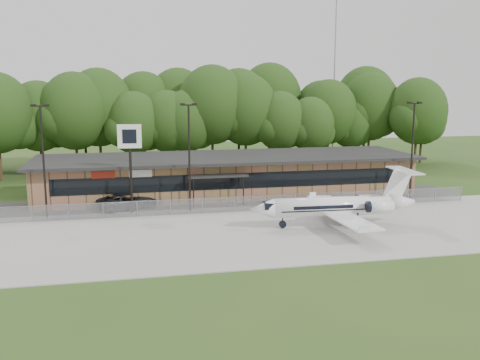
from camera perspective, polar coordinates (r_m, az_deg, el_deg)
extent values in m
plane|color=#2B4D1B|center=(36.80, 5.70, -8.73)|extent=(160.00, 160.00, 0.00)
cube|color=#9E9B93|center=(44.13, 2.50, -5.45)|extent=(64.00, 18.00, 0.08)
cube|color=#383835|center=(55.01, -0.53, -2.34)|extent=(50.00, 9.00, 0.06)
cube|color=#915E48|center=(58.97, -1.42, 0.45)|extent=(40.00, 10.00, 4.00)
cube|color=black|center=(54.07, -0.43, -0.10)|extent=(36.00, 0.08, 1.60)
cube|color=black|center=(58.16, -1.34, 2.45)|extent=(41.00, 11.50, 0.30)
cube|color=black|center=(53.02, -2.41, 0.45)|extent=(6.00, 1.60, 0.20)
cube|color=maroon|center=(52.79, -14.37, 0.55)|extent=(2.20, 0.06, 0.70)
cube|color=silver|center=(52.77, -10.57, 0.68)|extent=(2.20, 0.06, 0.70)
cube|color=gray|center=(50.56, 0.50, -2.61)|extent=(46.00, 0.03, 1.50)
cube|color=gray|center=(50.40, 0.50, -1.78)|extent=(46.00, 0.04, 0.04)
cylinder|color=gray|center=(87.53, 10.01, 10.32)|extent=(0.20, 0.20, 25.00)
cylinder|color=black|center=(50.60, -20.21, 1.67)|extent=(0.18, 0.18, 10.00)
cube|color=black|center=(50.17, -20.56, 7.39)|extent=(1.20, 0.12, 0.12)
cube|color=black|center=(50.25, -21.19, 7.43)|extent=(0.45, 0.30, 0.22)
cube|color=black|center=(50.09, -19.94, 7.50)|extent=(0.45, 0.30, 0.22)
cylinder|color=black|center=(50.43, -5.42, 2.22)|extent=(0.18, 0.18, 10.00)
cube|color=black|center=(50.00, -5.52, 7.96)|extent=(1.20, 0.12, 0.12)
cube|color=black|center=(49.94, -6.16, 8.03)|extent=(0.45, 0.30, 0.22)
cube|color=black|center=(50.07, -4.89, 8.06)|extent=(0.45, 0.30, 0.22)
cylinder|color=black|center=(57.81, 17.87, 2.78)|extent=(0.18, 0.18, 10.00)
cube|color=black|center=(57.43, 18.14, 7.78)|extent=(1.20, 0.12, 0.12)
cube|color=black|center=(57.16, 17.66, 7.87)|extent=(0.45, 0.30, 0.22)
cube|color=black|center=(57.71, 18.62, 7.83)|extent=(0.45, 0.30, 0.22)
cylinder|color=white|center=(45.63, 9.82, -2.88)|extent=(10.25, 2.16, 1.63)
cone|color=white|center=(44.05, 2.27, -3.20)|extent=(2.12, 1.73, 1.63)
cone|color=white|center=(47.96, 16.87, -2.35)|extent=(2.32, 1.74, 1.63)
cube|color=white|center=(42.85, 11.91, -4.42)|extent=(2.56, 6.22, 0.12)
cube|color=white|center=(48.99, 9.10, -2.52)|extent=(2.56, 6.22, 0.12)
cylinder|color=white|center=(45.77, 14.69, -2.83)|extent=(2.29, 1.03, 0.92)
cylinder|color=white|center=(48.05, 13.48, -2.17)|extent=(2.29, 1.03, 0.92)
cube|color=white|center=(47.46, 16.41, -0.64)|extent=(2.51, 0.27, 3.06)
cube|color=white|center=(47.51, 17.15, 0.89)|extent=(1.57, 4.75, 0.10)
cube|color=black|center=(44.13, 3.18, -2.81)|extent=(1.08, 1.27, 0.51)
cube|color=black|center=(46.57, 11.91, -4.43)|extent=(0.94, 2.48, 0.71)
cylinder|color=black|center=(44.77, 4.57, -4.82)|extent=(0.64, 0.64, 0.22)
imported|color=#323335|center=(52.81, -11.88, -2.22)|extent=(6.38, 4.55, 1.61)
cylinder|color=black|center=(50.54, -11.58, 0.89)|extent=(0.26, 0.26, 7.93)
cube|color=silver|center=(50.14, -11.71, 4.59)|extent=(2.19, 0.45, 2.18)
cube|color=black|center=(50.01, -11.72, 4.57)|extent=(1.29, 0.16, 1.29)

